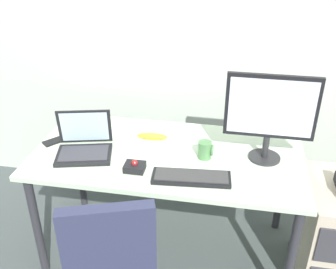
{
  "coord_description": "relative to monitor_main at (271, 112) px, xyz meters",
  "views": [
    {
      "loc": [
        0.35,
        -1.92,
        1.94
      ],
      "look_at": [
        0.0,
        0.0,
        0.86
      ],
      "focal_mm": 41.92,
      "sensor_mm": 36.0,
      "label": 1
    }
  ],
  "objects": [
    {
      "name": "keyboard",
      "position": [
        -0.38,
        -0.28,
        -0.28
      ],
      "size": [
        0.42,
        0.17,
        0.03
      ],
      "color": "black",
      "rests_on": "desk"
    },
    {
      "name": "back_wall",
      "position": [
        -0.55,
        0.71,
        0.37
      ],
      "size": [
        6.0,
        0.1,
        2.8
      ],
      "primitive_type": "cube",
      "color": "beige",
      "rests_on": "ground"
    },
    {
      "name": "desk",
      "position": [
        -0.55,
        -0.04,
        -0.37
      ],
      "size": [
        1.56,
        0.79,
        0.74
      ],
      "color": "beige",
      "rests_on": "ground"
    },
    {
      "name": "laptop",
      "position": [
        -1.03,
        -0.12,
        -0.24
      ],
      "size": [
        0.36,
        0.32,
        0.24
      ],
      "color": "black",
      "rests_on": "desk"
    },
    {
      "name": "ground_plane",
      "position": [
        -0.55,
        -0.04,
        -1.03
      ],
      "size": [
        8.0,
        8.0,
        0.0
      ],
      "primitive_type": "plane",
      "color": "#434B4B"
    },
    {
      "name": "trackball_mouse",
      "position": [
        -0.69,
        -0.25,
        -0.27
      ],
      "size": [
        0.11,
        0.09,
        0.07
      ],
      "color": "black",
      "rests_on": "desk"
    },
    {
      "name": "banana",
      "position": [
        -0.67,
        0.1,
        -0.27
      ],
      "size": [
        0.19,
        0.05,
        0.04
      ],
      "primitive_type": "ellipsoid",
      "rotation": [
        0.0,
        0.0,
        0.06
      ],
      "color": "yellow",
      "rests_on": "desk"
    },
    {
      "name": "cell_phone",
      "position": [
        -1.25,
        -0.04,
        -0.29
      ],
      "size": [
        0.14,
        0.15,
        0.01
      ],
      "primitive_type": "cube",
      "rotation": [
        0.0,
        0.0,
        -0.69
      ],
      "color": "black",
      "rests_on": "desk"
    },
    {
      "name": "coffee_mug",
      "position": [
        -0.33,
        -0.05,
        -0.24
      ],
      "size": [
        0.09,
        0.08,
        0.1
      ],
      "color": "#50844E",
      "rests_on": "desk"
    },
    {
      "name": "monitor_main",
      "position": [
        0.0,
        0.0,
        0.0
      ],
      "size": [
        0.49,
        0.18,
        0.5
      ],
      "color": "#262628",
      "rests_on": "desk"
    }
  ]
}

